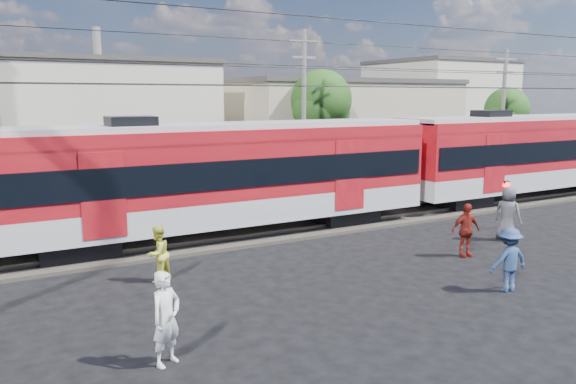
# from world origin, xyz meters

# --- Properties ---
(ground) EXTENTS (120.00, 120.00, 0.00)m
(ground) POSITION_xyz_m (0.00, 0.00, 0.00)
(ground) COLOR black
(ground) RESTS_ON ground
(track_bed) EXTENTS (70.00, 3.40, 0.12)m
(track_bed) POSITION_xyz_m (0.00, 8.00, 0.06)
(track_bed) COLOR #2D2823
(track_bed) RESTS_ON ground
(rail_near) EXTENTS (70.00, 0.12, 0.12)m
(rail_near) POSITION_xyz_m (0.00, 7.25, 0.18)
(rail_near) COLOR #59544C
(rail_near) RESTS_ON track_bed
(rail_far) EXTENTS (70.00, 0.12, 0.12)m
(rail_far) POSITION_xyz_m (0.00, 8.75, 0.18)
(rail_far) COLOR #59544C
(rail_far) RESTS_ON track_bed
(commuter_train) EXTENTS (50.30, 3.08, 4.17)m
(commuter_train) POSITION_xyz_m (-1.32, 8.00, 2.40)
(commuter_train) COLOR black
(commuter_train) RESTS_ON ground
(building_midwest) EXTENTS (12.24, 12.24, 7.30)m
(building_midwest) POSITION_xyz_m (-2.00, 27.00, 3.66)
(building_midwest) COLOR #BAB3A3
(building_midwest) RESTS_ON ground
(building_mideast) EXTENTS (16.32, 10.20, 6.30)m
(building_mideast) POSITION_xyz_m (14.00, 24.00, 3.16)
(building_mideast) COLOR tan
(building_mideast) RESTS_ON ground
(building_east) EXTENTS (10.20, 10.20, 8.30)m
(building_east) POSITION_xyz_m (28.00, 28.00, 4.16)
(building_east) COLOR #BAB3A3
(building_east) RESTS_ON ground
(utility_pole_mid) EXTENTS (1.80, 0.24, 8.50)m
(utility_pole_mid) POSITION_xyz_m (6.00, 15.00, 4.53)
(utility_pole_mid) COLOR slate
(utility_pole_mid) RESTS_ON ground
(utility_pole_east) EXTENTS (1.80, 0.24, 8.00)m
(utility_pole_east) POSITION_xyz_m (20.00, 14.00, 4.28)
(utility_pole_east) COLOR slate
(utility_pole_east) RESTS_ON ground
(tree_near) EXTENTS (3.82, 3.64, 6.72)m
(tree_near) POSITION_xyz_m (9.19, 18.09, 4.66)
(tree_near) COLOR #382619
(tree_near) RESTS_ON ground
(tree_far) EXTENTS (3.36, 3.12, 5.76)m
(tree_far) POSITION_xyz_m (24.19, 17.09, 3.99)
(tree_far) COLOR #382619
(tree_far) RESTS_ON ground
(pedestrian_a) EXTENTS (0.81, 0.71, 1.86)m
(pedestrian_a) POSITION_xyz_m (-6.30, -0.52, 0.93)
(pedestrian_a) COLOR white
(pedestrian_a) RESTS_ON ground
(pedestrian_b) EXTENTS (0.98, 0.94, 1.59)m
(pedestrian_b) POSITION_xyz_m (-5.03, 4.41, 0.80)
(pedestrian_b) COLOR #D5D542
(pedestrian_b) RESTS_ON ground
(pedestrian_c) EXTENTS (1.19, 0.79, 1.73)m
(pedestrian_c) POSITION_xyz_m (2.84, -0.90, 0.86)
(pedestrian_c) COLOR navy
(pedestrian_c) RESTS_ON ground
(pedestrian_d) EXTENTS (1.08, 0.59, 1.74)m
(pedestrian_d) POSITION_xyz_m (4.33, 2.00, 0.87)
(pedestrian_d) COLOR maroon
(pedestrian_d) RESTS_ON ground
(pedestrian_e) EXTENTS (0.89, 1.10, 1.96)m
(pedestrian_e) POSITION_xyz_m (7.25, 2.79, 0.98)
(pedestrian_e) COLOR #4A4B4F
(pedestrian_e) RESTS_ON ground
(car_silver) EXTENTS (3.90, 1.69, 1.31)m
(car_silver) POSITION_xyz_m (19.87, 13.34, 0.66)
(car_silver) COLOR #BABCC1
(car_silver) RESTS_ON ground
(car_white) EXTENTS (4.65, 2.14, 1.48)m
(car_white) POSITION_xyz_m (24.13, 13.11, 0.74)
(car_white) COLOR silver
(car_white) RESTS_ON ground
(crossing_signal) EXTENTS (0.27, 0.27, 1.89)m
(crossing_signal) POSITION_xyz_m (8.64, 4.07, 1.31)
(crossing_signal) COLOR black
(crossing_signal) RESTS_ON ground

